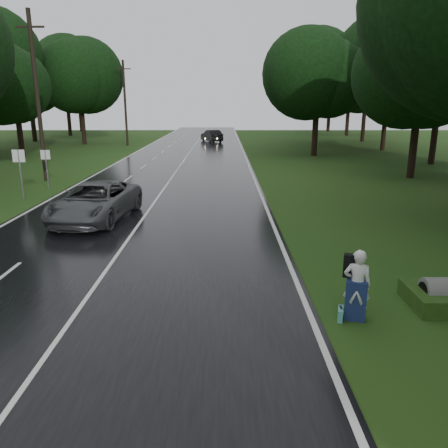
% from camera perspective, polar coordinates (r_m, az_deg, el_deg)
% --- Properties ---
extents(ground, '(160.00, 160.00, 0.00)m').
position_cam_1_polar(ground, '(11.98, -18.20, -10.43)').
color(ground, '#234213').
rests_on(ground, ground).
extents(road, '(12.00, 140.00, 0.04)m').
position_cam_1_polar(road, '(30.86, -6.91, 5.85)').
color(road, black).
rests_on(road, ground).
extents(lane_center, '(0.12, 140.00, 0.01)m').
position_cam_1_polar(lane_center, '(30.85, -6.91, 5.89)').
color(lane_center, silver).
rests_on(lane_center, road).
extents(grey_car, '(3.43, 6.22, 1.65)m').
position_cam_1_polar(grey_car, '(20.36, -16.39, 2.84)').
color(grey_car, '#444749').
rests_on(grey_car, road).
extents(far_car, '(3.30, 5.14, 1.60)m').
position_cam_1_polar(far_car, '(61.52, -1.62, 11.41)').
color(far_car, black).
rests_on(far_car, road).
extents(hitchhiker, '(0.75, 0.72, 1.78)m').
position_cam_1_polar(hitchhiker, '(11.04, 16.86, -7.88)').
color(hitchhiker, silver).
rests_on(hitchhiker, ground).
extents(suitcase, '(0.24, 0.44, 0.30)m').
position_cam_1_polar(suitcase, '(11.17, 14.93, -11.25)').
color(suitcase, teal).
rests_on(suitcase, ground).
extents(utility_pole_mid, '(1.80, 0.28, 10.82)m').
position_cam_1_polar(utility_pole_mid, '(32.51, -22.12, 5.28)').
color(utility_pole_mid, black).
rests_on(utility_pole_mid, ground).
extents(utility_pole_far, '(1.80, 0.28, 10.20)m').
position_cam_1_polar(utility_pole_far, '(57.51, -12.45, 9.95)').
color(utility_pole_far, black).
rests_on(utility_pole_far, ground).
extents(road_sign_a, '(0.66, 0.10, 2.74)m').
position_cam_1_polar(road_sign_a, '(26.19, -24.60, 2.82)').
color(road_sign_a, white).
rests_on(road_sign_a, ground).
extents(road_sign_b, '(0.57, 0.10, 2.37)m').
position_cam_1_polar(road_sign_b, '(29.35, -21.84, 4.33)').
color(road_sign_b, white).
rests_on(road_sign_b, ground).
extents(tree_left_e, '(7.77, 7.77, 12.14)m').
position_cam_1_polar(tree_left_e, '(48.14, -24.73, 7.93)').
color(tree_left_e, black).
rests_on(tree_left_e, ground).
extents(tree_left_f, '(9.53, 9.53, 14.90)m').
position_cam_1_polar(tree_left_f, '(60.95, -17.68, 9.88)').
color(tree_left_f, black).
rests_on(tree_left_f, ground).
extents(tree_right_d, '(8.16, 8.16, 12.74)m').
position_cam_1_polar(tree_right_d, '(33.92, 23.04, 5.56)').
color(tree_right_d, black).
rests_on(tree_right_d, ground).
extents(tree_right_e, '(8.75, 8.75, 13.67)m').
position_cam_1_polar(tree_right_e, '(45.98, 11.61, 8.73)').
color(tree_right_e, black).
rests_on(tree_right_e, ground).
extents(tree_right_f, '(9.83, 9.83, 15.35)m').
position_cam_1_polar(tree_right_f, '(58.67, 11.72, 10.09)').
color(tree_right_f, black).
rests_on(tree_right_f, ground).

